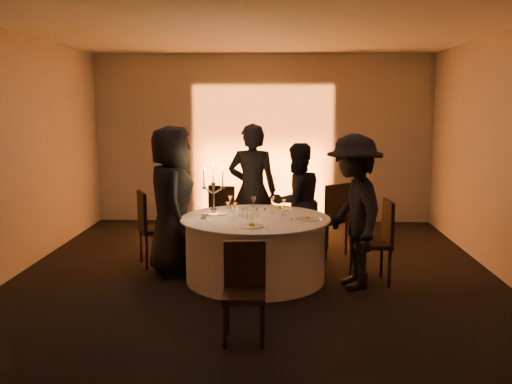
{
  "coord_description": "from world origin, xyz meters",
  "views": [
    {
      "loc": [
        0.26,
        -6.71,
        2.13
      ],
      "look_at": [
        0.0,
        0.2,
        1.05
      ],
      "focal_mm": 40.0,
      "sensor_mm": 36.0,
      "label": 1
    }
  ],
  "objects_px": {
    "guest_right": "(354,212)",
    "candelabra": "(213,197)",
    "guest_back_left": "(252,190)",
    "guest_back_right": "(297,202)",
    "chair_back_left": "(224,212)",
    "banquet_table": "(255,249)",
    "guest_left": "(172,200)",
    "chair_back_right": "(331,215)",
    "chair_front": "(244,285)",
    "chair_right": "(378,237)",
    "chair_left": "(151,224)",
    "coffee_cup": "(204,216)"
  },
  "relations": [
    {
      "from": "chair_right",
      "to": "chair_front",
      "type": "distance_m",
      "value": 2.23
    },
    {
      "from": "guest_left",
      "to": "guest_back_right",
      "type": "distance_m",
      "value": 1.73
    },
    {
      "from": "chair_back_right",
      "to": "chair_right",
      "type": "height_order",
      "value": "chair_back_right"
    },
    {
      "from": "chair_back_left",
      "to": "chair_right",
      "type": "height_order",
      "value": "chair_right"
    },
    {
      "from": "guest_back_left",
      "to": "candelabra",
      "type": "height_order",
      "value": "guest_back_left"
    },
    {
      "from": "banquet_table",
      "to": "coffee_cup",
      "type": "relative_size",
      "value": 16.36
    },
    {
      "from": "chair_back_left",
      "to": "candelabra",
      "type": "bearing_deg",
      "value": 107.08
    },
    {
      "from": "chair_back_right",
      "to": "guest_left",
      "type": "distance_m",
      "value": 2.3
    },
    {
      "from": "chair_left",
      "to": "chair_right",
      "type": "distance_m",
      "value": 2.93
    },
    {
      "from": "chair_right",
      "to": "candelabra",
      "type": "distance_m",
      "value": 2.03
    },
    {
      "from": "guest_right",
      "to": "chair_back_right",
      "type": "bearing_deg",
      "value": 173.59
    },
    {
      "from": "guest_right",
      "to": "coffee_cup",
      "type": "xyz_separation_m",
      "value": [
        -1.75,
        0.13,
        -0.09
      ]
    },
    {
      "from": "banquet_table",
      "to": "guest_left",
      "type": "distance_m",
      "value": 1.21
    },
    {
      "from": "chair_front",
      "to": "chair_right",
      "type": "bearing_deg",
      "value": 47.21
    },
    {
      "from": "chair_back_left",
      "to": "chair_front",
      "type": "bearing_deg",
      "value": 115.1
    },
    {
      "from": "chair_back_right",
      "to": "chair_front",
      "type": "bearing_deg",
      "value": 31.88
    },
    {
      "from": "chair_front",
      "to": "guest_back_right",
      "type": "xyz_separation_m",
      "value": [
        0.56,
        2.69,
        0.31
      ]
    },
    {
      "from": "chair_back_right",
      "to": "chair_front",
      "type": "height_order",
      "value": "chair_back_right"
    },
    {
      "from": "chair_back_left",
      "to": "guest_back_left",
      "type": "bearing_deg",
      "value": 149.18
    },
    {
      "from": "banquet_table",
      "to": "chair_back_right",
      "type": "distance_m",
      "value": 1.56
    },
    {
      "from": "guest_right",
      "to": "candelabra",
      "type": "height_order",
      "value": "guest_right"
    },
    {
      "from": "chair_left",
      "to": "chair_right",
      "type": "xyz_separation_m",
      "value": [
        2.85,
        -0.67,
        0.01
      ]
    },
    {
      "from": "guest_back_left",
      "to": "guest_right",
      "type": "xyz_separation_m",
      "value": [
        1.23,
        -1.35,
        -0.04
      ]
    },
    {
      "from": "guest_back_left",
      "to": "guest_back_right",
      "type": "distance_m",
      "value": 0.65
    },
    {
      "from": "chair_left",
      "to": "chair_back_right",
      "type": "relative_size",
      "value": 0.96
    },
    {
      "from": "banquet_table",
      "to": "guest_back_left",
      "type": "relative_size",
      "value": 0.97
    },
    {
      "from": "guest_right",
      "to": "coffee_cup",
      "type": "bearing_deg",
      "value": -105.7
    },
    {
      "from": "guest_back_left",
      "to": "guest_right",
      "type": "relative_size",
      "value": 1.04
    },
    {
      "from": "chair_right",
      "to": "guest_back_right",
      "type": "distance_m",
      "value": 1.41
    },
    {
      "from": "chair_back_right",
      "to": "chair_right",
      "type": "xyz_separation_m",
      "value": [
        0.43,
        -1.25,
        -0.02
      ]
    },
    {
      "from": "guest_left",
      "to": "guest_right",
      "type": "height_order",
      "value": "guest_left"
    },
    {
      "from": "chair_left",
      "to": "guest_back_right",
      "type": "xyz_separation_m",
      "value": [
        1.93,
        0.36,
        0.24
      ]
    },
    {
      "from": "chair_left",
      "to": "chair_back_left",
      "type": "bearing_deg",
      "value": -65.56
    },
    {
      "from": "banquet_table",
      "to": "guest_back_right",
      "type": "height_order",
      "value": "guest_back_right"
    },
    {
      "from": "banquet_table",
      "to": "chair_back_right",
      "type": "relative_size",
      "value": 1.75
    },
    {
      "from": "chair_front",
      "to": "coffee_cup",
      "type": "distance_m",
      "value": 1.77
    },
    {
      "from": "chair_right",
      "to": "guest_back_right",
      "type": "height_order",
      "value": "guest_back_right"
    },
    {
      "from": "chair_front",
      "to": "guest_left",
      "type": "xyz_separation_m",
      "value": [
        -1.02,
        1.99,
        0.44
      ]
    },
    {
      "from": "chair_left",
      "to": "chair_back_left",
      "type": "height_order",
      "value": "chair_left"
    },
    {
      "from": "guest_left",
      "to": "guest_back_left",
      "type": "xyz_separation_m",
      "value": [
        0.97,
        0.88,
        -0.0
      ]
    },
    {
      "from": "guest_left",
      "to": "coffee_cup",
      "type": "xyz_separation_m",
      "value": [
        0.45,
        -0.34,
        -0.13
      ]
    },
    {
      "from": "chair_back_left",
      "to": "candelabra",
      "type": "relative_size",
      "value": 1.42
    },
    {
      "from": "chair_back_left",
      "to": "chair_front",
      "type": "relative_size",
      "value": 1.06
    },
    {
      "from": "guest_back_right",
      "to": "coffee_cup",
      "type": "xyz_separation_m",
      "value": [
        -1.13,
        -1.04,
        -0.0
      ]
    },
    {
      "from": "banquet_table",
      "to": "chair_right",
      "type": "bearing_deg",
      "value": -3.36
    },
    {
      "from": "guest_left",
      "to": "chair_right",
      "type": "bearing_deg",
      "value": -110.55
    },
    {
      "from": "banquet_table",
      "to": "coffee_cup",
      "type": "bearing_deg",
      "value": -170.75
    },
    {
      "from": "banquet_table",
      "to": "chair_right",
      "type": "xyz_separation_m",
      "value": [
        1.45,
        -0.09,
        0.18
      ]
    },
    {
      "from": "chair_back_left",
      "to": "chair_back_right",
      "type": "bearing_deg",
      "value": -179.02
    },
    {
      "from": "chair_back_right",
      "to": "guest_back_left",
      "type": "xyz_separation_m",
      "value": [
        -1.11,
        -0.04,
        0.35
      ]
    }
  ]
}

